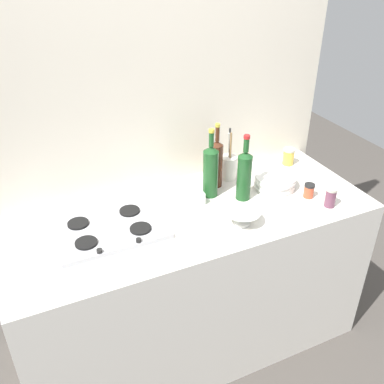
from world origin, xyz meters
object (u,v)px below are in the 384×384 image
butter_dish (187,199)px  plate_stack (275,182)px  stovetop_hob (109,229)px  condiment_jar_front (309,191)px  wine_bottle_mid_right (211,170)px  utensil_crock (229,167)px  wine_bottle_mid_left (216,163)px  wine_bottle_leftmost (244,174)px  mixing_bowl (242,217)px  condiment_jar_rear (289,156)px  condiment_jar_spare (331,197)px

butter_dish → plate_stack: bearing=-4.5°
stovetop_hob → condiment_jar_front: (1.01, -0.14, 0.02)m
condiment_jar_front → wine_bottle_mid_right: bearing=152.8°
butter_dish → utensil_crock: utensil_crock is taller
wine_bottle_mid_left → utensil_crock: bearing=22.0°
wine_bottle_leftmost → mixing_bowl: wine_bottle_leftmost is taller
wine_bottle_leftmost → butter_dish: bearing=167.9°
condiment_jar_rear → butter_dish: bearing=-168.1°
stovetop_hob → wine_bottle_mid_right: (0.56, 0.09, 0.13)m
plate_stack → wine_bottle_leftmost: 0.23m
stovetop_hob → condiment_jar_front: bearing=-8.0°
wine_bottle_leftmost → utensil_crock: size_ratio=1.22×
wine_bottle_leftmost → mixing_bowl: bearing=-121.2°
wine_bottle_mid_left → condiment_jar_spare: size_ratio=3.47×
condiment_jar_rear → condiment_jar_spare: size_ratio=0.97×
plate_stack → condiment_jar_spare: condiment_jar_spare is taller
wine_bottle_mid_left → mixing_bowl: bearing=-98.4°
wine_bottle_mid_right → condiment_jar_spare: wine_bottle_mid_right is taller
stovetop_hob → utensil_crock: bearing=15.5°
utensil_crock → stovetop_hob: bearing=-164.5°
condiment_jar_rear → condiment_jar_spare: 0.46m
wine_bottle_leftmost → wine_bottle_mid_right: bearing=144.4°
wine_bottle_leftmost → mixing_bowl: (-0.12, -0.20, -0.10)m
stovetop_hob → wine_bottle_leftmost: wine_bottle_leftmost is taller
wine_bottle_leftmost → condiment_jar_rear: 0.49m
plate_stack → condiment_jar_front: 0.19m
wine_bottle_leftmost → condiment_jar_front: size_ratio=4.67×
wine_bottle_leftmost → condiment_jar_spare: size_ratio=3.43×
wine_bottle_leftmost → wine_bottle_mid_left: 0.18m
condiment_jar_front → butter_dish: bearing=162.0°
plate_stack → condiment_jar_front: bearing=-56.5°
condiment_jar_rear → plate_stack: bearing=-139.3°
wine_bottle_mid_right → butter_dish: size_ratio=2.21×
mixing_bowl → utensil_crock: (0.15, 0.41, 0.03)m
butter_dish → mixing_bowl: bearing=-57.1°
wine_bottle_leftmost → wine_bottle_mid_left: size_ratio=0.99×
condiment_jar_front → condiment_jar_spare: 0.12m
wine_bottle_leftmost → wine_bottle_mid_left: (-0.06, 0.17, -0.00)m
wine_bottle_leftmost → utensil_crock: wine_bottle_leftmost is taller
stovetop_hob → condiment_jar_front: size_ratio=6.58×
condiment_jar_spare → stovetop_hob: bearing=166.3°
butter_dish → condiment_jar_rear: condiment_jar_rear is taller
wine_bottle_mid_left → mixing_bowl: wine_bottle_mid_left is taller
wine_bottle_leftmost → condiment_jar_spare: bearing=-34.9°
stovetop_hob → mixing_bowl: size_ratio=2.99×
wine_bottle_mid_left → condiment_jar_spare: wine_bottle_mid_left is taller
mixing_bowl → butter_dish: bearing=122.9°
plate_stack → condiment_jar_spare: size_ratio=2.20×
plate_stack → stovetop_hob: bearing=-179.2°
wine_bottle_mid_left → butter_dish: size_ratio=2.13×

